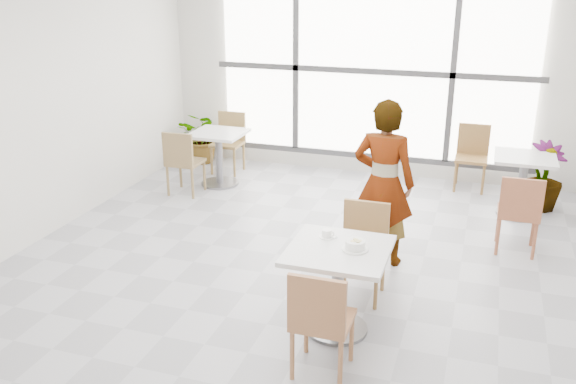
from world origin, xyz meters
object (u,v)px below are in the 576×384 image
(bg_table_left, at_px, (219,151))
(bg_chair_left_near, at_px, (182,159))
(oatmeal_bowl, at_px, (355,245))
(chair_near, at_px, (320,317))
(bg_table_right, at_px, (523,177))
(person, at_px, (384,183))
(bg_chair_right_near, at_px, (519,209))
(coffee_cup, at_px, (327,234))
(chair_far, at_px, (363,243))
(main_table, at_px, (338,274))
(bg_chair_right_far, at_px, (472,152))
(plant_right, at_px, (544,176))
(bg_chair_left_far, at_px, (229,138))
(plant_left, at_px, (204,137))

(bg_table_left, bearing_deg, bg_chair_left_near, -117.23)
(bg_table_left, bearing_deg, oatmeal_bowl, -50.12)
(chair_near, bearing_deg, bg_table_right, -110.99)
(person, xyz_separation_m, bg_chair_right_near, (1.33, 0.61, -0.35))
(coffee_cup, relative_size, bg_chair_left_near, 0.18)
(chair_far, bearing_deg, main_table, -95.33)
(coffee_cup, relative_size, bg_table_right, 0.21)
(oatmeal_bowl, distance_m, bg_chair_left_near, 3.83)
(coffee_cup, bearing_deg, bg_chair_right_far, 75.28)
(oatmeal_bowl, distance_m, bg_table_right, 3.47)
(chair_far, height_order, plant_right, chair_far)
(person, height_order, bg_chair_left_far, person)
(person, xyz_separation_m, bg_table_right, (1.39, 1.77, -0.36))
(bg_chair_right_far, xyz_separation_m, plant_left, (-3.97, -0.08, -0.10))
(plant_left, distance_m, plant_right, 4.88)
(chair_near, height_order, oatmeal_bowl, chair_near)
(bg_table_right, relative_size, plant_left, 0.93)
(chair_far, bearing_deg, bg_chair_left_far, 130.91)
(chair_near, distance_m, bg_table_left, 4.48)
(coffee_cup, distance_m, plant_right, 3.84)
(person, height_order, bg_table_left, person)
(chair_far, bearing_deg, bg_table_right, 60.08)
(person, xyz_separation_m, plant_right, (1.65, 2.08, -0.42))
(bg_chair_left_near, height_order, plant_right, bg_chair_left_near)
(oatmeal_bowl, bearing_deg, bg_chair_right_near, 57.00)
(oatmeal_bowl, xyz_separation_m, plant_left, (-3.23, 3.96, -0.39))
(oatmeal_bowl, distance_m, bg_chair_left_far, 4.58)
(person, bearing_deg, plant_left, -34.15)
(oatmeal_bowl, height_order, person, person)
(chair_near, bearing_deg, chair_far, -91.51)
(bg_chair_right_far, bearing_deg, bg_table_right, -54.05)
(bg_table_left, xyz_separation_m, plant_left, (-0.66, 0.88, -0.09))
(main_table, xyz_separation_m, bg_chair_right_near, (1.43, 2.02, -0.02))
(oatmeal_bowl, height_order, plant_left, oatmeal_bowl)
(main_table, bearing_deg, plant_right, 63.29)
(bg_table_left, bearing_deg, bg_table_right, 1.35)
(bg_chair_right_far, xyz_separation_m, plant_right, (0.89, -0.55, -0.07))
(coffee_cup, height_order, plant_right, plant_right)
(bg_table_right, bearing_deg, bg_table_left, -178.65)
(bg_chair_right_far, bearing_deg, plant_left, -178.87)
(bg_chair_left_near, relative_size, bg_chair_right_far, 1.00)
(coffee_cup, relative_size, bg_chair_left_far, 0.18)
(plant_left, bearing_deg, bg_table_left, -53.24)
(main_table, bearing_deg, bg_chair_left_far, 124.53)
(main_table, xyz_separation_m, bg_chair_left_far, (-2.56, 3.71, -0.02))
(person, height_order, bg_table_right, person)
(chair_near, bearing_deg, bg_chair_right_near, -117.77)
(oatmeal_bowl, distance_m, plant_right, 3.86)
(main_table, xyz_separation_m, person, (0.11, 1.41, 0.32))
(oatmeal_bowl, height_order, plant_right, plant_right)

